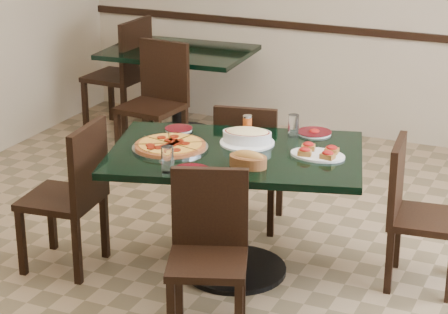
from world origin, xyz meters
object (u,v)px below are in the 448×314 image
at_px(chair_right, 413,207).
at_px(back_chair_near, 157,95).
at_px(chair_left, 74,189).
at_px(lasagna_casserole, 247,136).
at_px(chair_near, 209,244).
at_px(back_table, 179,76).
at_px(main_table, 236,182).
at_px(bruschetta_platter, 318,152).
at_px(chair_far, 248,160).
at_px(back_chair_left, 125,69).
at_px(pepperoni_pizza, 170,146).
at_px(bread_basket, 248,160).

distance_m(chair_right, back_chair_near, 2.57).
height_order(chair_left, lasagna_casserole, chair_left).
relative_size(chair_near, back_chair_near, 0.90).
bearing_deg(lasagna_casserole, back_table, 115.83).
xyz_separation_m(main_table, bruschetta_platter, (0.44, 0.11, 0.21)).
relative_size(chair_right, lasagna_casserole, 2.68).
bearing_deg(main_table, chair_left, -175.27).
xyz_separation_m(chair_near, lasagna_casserole, (-0.11, 0.75, 0.33)).
height_order(main_table, chair_right, chair_right).
distance_m(main_table, chair_far, 0.63).
height_order(main_table, back_chair_near, back_chair_near).
xyz_separation_m(chair_left, back_chair_near, (-0.45, 1.84, 0.02)).
bearing_deg(chair_left, chair_near, 68.55).
relative_size(main_table, back_chair_left, 1.62).
xyz_separation_m(pepperoni_pizza, lasagna_casserole, (0.36, 0.25, 0.03)).
bearing_deg(bruschetta_platter, chair_right, 22.29).
distance_m(chair_left, pepperoni_pizza, 0.62).
height_order(chair_right, bread_basket, bread_basket).
distance_m(main_table, back_chair_near, 2.00).
bearing_deg(chair_far, chair_left, 41.78).
bearing_deg(bruschetta_platter, chair_near, -112.71).
xyz_separation_m(main_table, chair_near, (0.11, -0.60, -0.10)).
distance_m(chair_left, bruschetta_platter, 1.41).
bearing_deg(lasagna_casserole, bruschetta_platter, -15.33).
height_order(chair_near, chair_right, chair_right).
bearing_deg(main_table, pepperoni_pizza, -178.49).
bearing_deg(chair_right, chair_left, 102.65).
bearing_deg(main_table, chair_near, -95.29).
xyz_separation_m(chair_right, back_chair_near, (-2.26, 1.22, 0.06)).
xyz_separation_m(pepperoni_pizza, bread_basket, (0.51, -0.08, 0.02)).
xyz_separation_m(chair_far, bruschetta_platter, (0.62, -0.49, 0.30)).
bearing_deg(lasagna_casserole, back_chair_left, 124.87).
relative_size(main_table, bruschetta_platter, 5.02).
height_order(back_table, chair_right, chair_right).
bearing_deg(back_chair_left, chair_left, 26.52).
relative_size(chair_near, bruschetta_platter, 2.65).
distance_m(chair_near, chair_left, 1.02).
relative_size(main_table, chair_far, 1.88).
xyz_separation_m(pepperoni_pizza, bruschetta_platter, (0.80, 0.22, 0.01)).
bearing_deg(back_chair_near, chair_right, -22.57).
bearing_deg(chair_right, lasagna_casserole, 92.81).
height_order(back_table, chair_far, chair_far).
xyz_separation_m(main_table, pepperoni_pizza, (-0.35, -0.11, 0.20)).
bearing_deg(chair_far, chair_right, 153.48).
xyz_separation_m(back_table, bruschetta_platter, (1.86, -1.97, 0.25)).
height_order(pepperoni_pizza, bruschetta_platter, bruschetta_platter).
relative_size(back_table, lasagna_casserole, 3.87).
bearing_deg(chair_right, back_chair_near, 55.54).
height_order(back_chair_left, bruschetta_platter, back_chair_left).
distance_m(back_table, lasagna_casserole, 2.42).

